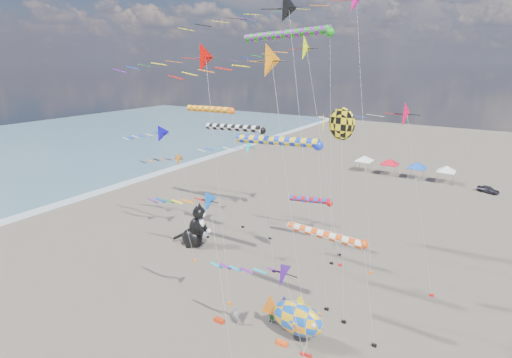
{
  "coord_description": "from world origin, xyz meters",
  "views": [
    {
      "loc": [
        16.78,
        -16.98,
        21.43
      ],
      "look_at": [
        -1.41,
        12.0,
        11.26
      ],
      "focal_mm": 28.0,
      "sensor_mm": 36.0,
      "label": 1
    }
  ],
  "objects_px": {
    "cat_inflatable": "(194,225)",
    "child_green": "(272,317)",
    "child_blue": "(284,302)",
    "person_adult": "(236,316)",
    "parked_car": "(488,189)",
    "fish_inflatable": "(297,318)"
  },
  "relations": [
    {
      "from": "cat_inflatable",
      "to": "parked_car",
      "type": "distance_m",
      "value": 50.82
    },
    {
      "from": "fish_inflatable",
      "to": "person_adult",
      "type": "distance_m",
      "value": 5.55
    },
    {
      "from": "parked_car",
      "to": "cat_inflatable",
      "type": "bearing_deg",
      "value": 166.84
    },
    {
      "from": "cat_inflatable",
      "to": "person_adult",
      "type": "xyz_separation_m",
      "value": [
        12.78,
        -9.58,
        -1.93
      ]
    },
    {
      "from": "fish_inflatable",
      "to": "child_blue",
      "type": "height_order",
      "value": "fish_inflatable"
    },
    {
      "from": "child_blue",
      "to": "cat_inflatable",
      "type": "bearing_deg",
      "value": 117.84
    },
    {
      "from": "person_adult",
      "to": "cat_inflatable",
      "type": "bearing_deg",
      "value": 128.69
    },
    {
      "from": "fish_inflatable",
      "to": "child_green",
      "type": "distance_m",
      "value": 3.49
    },
    {
      "from": "person_adult",
      "to": "child_green",
      "type": "height_order",
      "value": "person_adult"
    },
    {
      "from": "cat_inflatable",
      "to": "child_green",
      "type": "bearing_deg",
      "value": -43.29
    },
    {
      "from": "cat_inflatable",
      "to": "child_green",
      "type": "xyz_separation_m",
      "value": [
        15.21,
        -7.78,
        -2.11
      ]
    },
    {
      "from": "child_green",
      "to": "child_blue",
      "type": "distance_m",
      "value": 2.51
    },
    {
      "from": "child_green",
      "to": "child_blue",
      "type": "height_order",
      "value": "child_green"
    },
    {
      "from": "fish_inflatable",
      "to": "parked_car",
      "type": "distance_m",
      "value": 51.88
    },
    {
      "from": "person_adult",
      "to": "parked_car",
      "type": "height_order",
      "value": "person_adult"
    },
    {
      "from": "child_green",
      "to": "parked_car",
      "type": "height_order",
      "value": "child_green"
    },
    {
      "from": "person_adult",
      "to": "child_green",
      "type": "distance_m",
      "value": 3.03
    },
    {
      "from": "parked_car",
      "to": "child_green",
      "type": "bearing_deg",
      "value": -173.94
    },
    {
      "from": "fish_inflatable",
      "to": "child_blue",
      "type": "relative_size",
      "value": 5.01
    },
    {
      "from": "fish_inflatable",
      "to": "cat_inflatable",
      "type": "bearing_deg",
      "value": 153.84
    },
    {
      "from": "cat_inflatable",
      "to": "parked_car",
      "type": "relative_size",
      "value": 1.58
    },
    {
      "from": "fish_inflatable",
      "to": "child_blue",
      "type": "distance_m",
      "value": 5.03
    }
  ]
}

